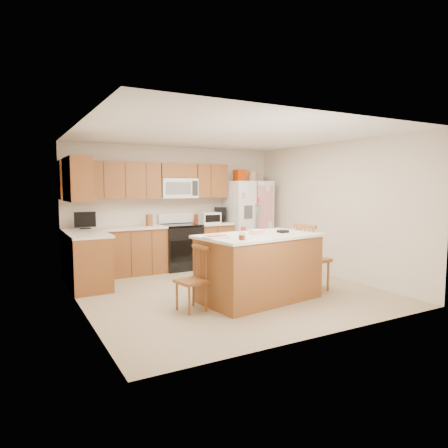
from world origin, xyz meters
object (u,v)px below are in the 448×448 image
stove (181,246)px  windsor_chair_left (193,280)px  refrigerator (248,221)px  windsor_chair_back (233,262)px  windsor_chair_right (311,259)px  island (259,267)px

stove → windsor_chair_left: 2.78m
refrigerator → windsor_chair_left: (-2.49, -2.56, -0.50)m
windsor_chair_back → windsor_chair_right: (1.10, -0.63, 0.05)m
stove → island: 2.62m
refrigerator → windsor_chair_back: bearing=-127.8°
windsor_chair_right → windsor_chair_back: bearing=150.1°
windsor_chair_right → island: bearing=-178.8°
island → windsor_chair_right: 1.03m
refrigerator → island: 2.94m
windsor_chair_right → stove: bearing=114.8°
stove → windsor_chair_right: (1.20, -2.59, 0.04)m
refrigerator → island: (-1.41, -2.55, -0.43)m
island → windsor_chair_left: bearing=-179.6°
windsor_chair_back → windsor_chair_right: size_ratio=0.91×
refrigerator → stove: bearing=177.7°
stove → windsor_chair_back: stove is taller
island → windsor_chair_right: (1.03, 0.02, 0.02)m
island → windsor_chair_back: (-0.06, 0.65, -0.03)m
stove → refrigerator: bearing=-2.3°
windsor_chair_left → island: bearing=0.4°
refrigerator → island: bearing=-118.9°
stove → windsor_chair_right: bearing=-65.2°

